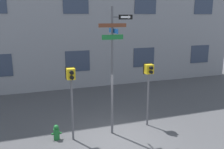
# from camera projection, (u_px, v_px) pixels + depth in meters

# --- Properties ---
(ground_plane) EXTENTS (60.00, 60.00, 0.00)m
(ground_plane) POSITION_uv_depth(u_px,v_px,m) (117.00, 139.00, 9.82)
(ground_plane) COLOR #424244
(street_sign_pole) EXTENTS (1.37, 0.99, 5.09)m
(street_sign_pole) POSITION_uv_depth(u_px,v_px,m) (113.00, 61.00, 9.66)
(street_sign_pole) COLOR #4C4C51
(street_sign_pole) RESTS_ON ground_plane
(pedestrian_signal_left) EXTENTS (0.36, 0.40, 2.89)m
(pedestrian_signal_left) POSITION_uv_depth(u_px,v_px,m) (71.00, 84.00, 9.28)
(pedestrian_signal_left) COLOR #4C4C51
(pedestrian_signal_left) RESTS_ON ground_plane
(pedestrian_signal_right) EXTENTS (0.40, 0.40, 2.78)m
(pedestrian_signal_right) POSITION_uv_depth(u_px,v_px,m) (149.00, 77.00, 10.61)
(pedestrian_signal_right) COLOR #4C4C51
(pedestrian_signal_right) RESTS_ON ground_plane
(fire_hydrant) EXTENTS (0.39, 0.23, 0.61)m
(fire_hydrant) POSITION_uv_depth(u_px,v_px,m) (56.00, 132.00, 9.76)
(fire_hydrant) COLOR #196028
(fire_hydrant) RESTS_ON ground_plane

